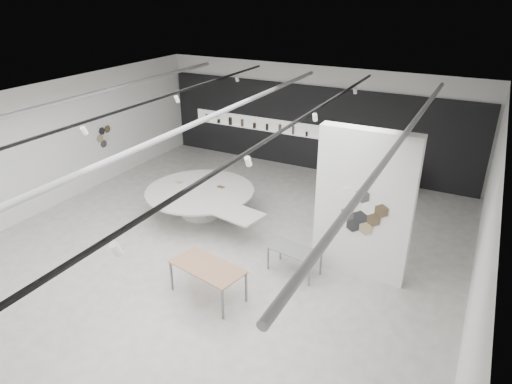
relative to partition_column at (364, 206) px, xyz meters
The scene contains 7 objects.
room 3.74m from the partition_column, 164.48° to the right, with size 12.02×14.02×3.82m.
back_wall_display 6.94m from the partition_column, 121.12° to the left, with size 11.80×0.27×3.10m.
partition_column is the anchor object (origin of this frame).
display_island 5.21m from the partition_column, behind, with size 4.35×3.78×0.83m.
sample_table_wood 3.78m from the partition_column, 137.92° to the right, with size 1.80×1.15×0.78m.
sample_table_stone 1.95m from the partition_column, 152.75° to the right, with size 1.30×0.80×0.63m.
kitchen_counter 5.69m from the partition_column, 93.87° to the left, with size 1.55×0.75×1.17m.
Camera 1 is at (5.62, -8.34, 6.39)m, focal length 32.00 mm.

